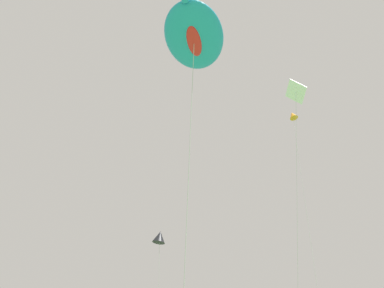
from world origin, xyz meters
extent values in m
ellipsoid|color=#1E8CBF|center=(-2.29, 5.88, 18.07)|extent=(4.64, 4.40, 0.90)
ellipsoid|color=red|center=(-2.29, 5.88, 17.66)|extent=(1.73, 1.49, 0.33)
cylinder|color=#B2B2B7|center=(-1.21, 7.47, 8.81)|extent=(2.19, 3.22, 17.62)
cone|color=black|center=(5.25, 17.28, 14.98)|extent=(0.97, 1.11, 0.95)
cube|color=white|center=(4.97, 5.08, 19.22)|extent=(1.27, 1.50, 1.02)
cylinder|color=#B2B2B7|center=(5.58, 7.47, 9.61)|extent=(1.25, 4.79, 19.23)
cone|color=orange|center=(11.15, 8.74, 24.45)|extent=(0.94, 0.89, 0.69)
cylinder|color=#B2B2B7|center=(11.09, 9.68, 12.22)|extent=(0.14, 1.90, 24.45)
camera|label=1|loc=(-9.51, -1.70, 1.88)|focal=37.07mm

